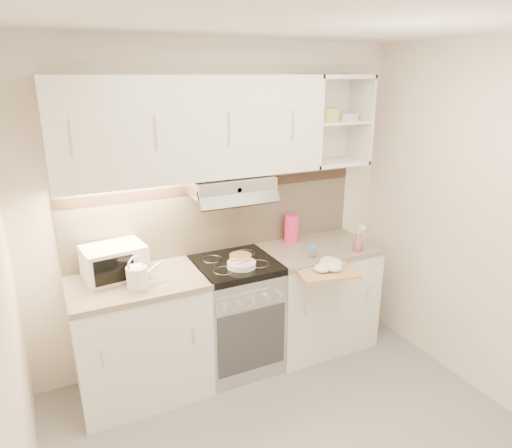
# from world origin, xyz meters

# --- Properties ---
(room_shell) EXTENTS (3.04, 2.84, 2.52)m
(room_shell) POSITION_xyz_m (0.00, 0.37, 1.63)
(room_shell) COLOR white
(room_shell) RESTS_ON ground
(base_cabinet_left) EXTENTS (0.90, 0.60, 0.86)m
(base_cabinet_left) POSITION_xyz_m (-0.75, 1.10, 0.43)
(base_cabinet_left) COLOR white
(base_cabinet_left) RESTS_ON ground
(worktop_left) EXTENTS (0.92, 0.62, 0.04)m
(worktop_left) POSITION_xyz_m (-0.75, 1.10, 0.88)
(worktop_left) COLOR gray
(worktop_left) RESTS_ON base_cabinet_left
(base_cabinet_right) EXTENTS (0.90, 0.60, 0.86)m
(base_cabinet_right) POSITION_xyz_m (0.75, 1.10, 0.43)
(base_cabinet_right) COLOR white
(base_cabinet_right) RESTS_ON ground
(worktop_right) EXTENTS (0.92, 0.62, 0.04)m
(worktop_right) POSITION_xyz_m (0.75, 1.10, 0.88)
(worktop_right) COLOR gray
(worktop_right) RESTS_ON base_cabinet_right
(electric_range) EXTENTS (0.60, 0.60, 0.90)m
(electric_range) POSITION_xyz_m (0.00, 1.10, 0.45)
(electric_range) COLOR #B7B7BC
(electric_range) RESTS_ON ground
(microwave) EXTENTS (0.44, 0.35, 0.23)m
(microwave) POSITION_xyz_m (-0.86, 1.22, 1.01)
(microwave) COLOR white
(microwave) RESTS_ON worktop_left
(watering_can) EXTENTS (0.27, 0.14, 0.23)m
(watering_can) POSITION_xyz_m (-0.75, 0.98, 0.98)
(watering_can) COLOR white
(watering_can) RESTS_ON worktop_left
(plate_stack) EXTENTS (0.21, 0.21, 0.05)m
(plate_stack) POSITION_xyz_m (0.00, 0.99, 0.92)
(plate_stack) COLOR silver
(plate_stack) RESTS_ON electric_range
(bread_loaf) EXTENTS (0.17, 0.17, 0.04)m
(bread_loaf) POSITION_xyz_m (0.05, 1.12, 0.92)
(bread_loaf) COLOR #AC7F3C
(bread_loaf) RESTS_ON electric_range
(pink_pitcher) EXTENTS (0.13, 0.12, 0.24)m
(pink_pitcher) POSITION_xyz_m (0.61, 1.30, 1.02)
(pink_pitcher) COLOR #F02A6F
(pink_pitcher) RESTS_ON worktop_right
(glass_jar) EXTENTS (0.10, 0.10, 0.19)m
(glass_jar) POSITION_xyz_m (0.62, 1.30, 0.99)
(glass_jar) COLOR white
(glass_jar) RESTS_ON worktop_right
(spice_jar) EXTENTS (0.07, 0.07, 0.10)m
(spice_jar) POSITION_xyz_m (0.58, 0.92, 0.95)
(spice_jar) COLOR silver
(spice_jar) RESTS_ON worktop_right
(spray_bottle) EXTENTS (0.09, 0.09, 0.23)m
(spray_bottle) POSITION_xyz_m (0.98, 0.88, 0.99)
(spray_bottle) COLOR pink
(spray_bottle) RESTS_ON worktop_right
(cutting_board) EXTENTS (0.49, 0.45, 0.02)m
(cutting_board) POSITION_xyz_m (0.56, 0.73, 0.87)
(cutting_board) COLOR tan
(cutting_board) RESTS_ON base_cabinet_right
(dish_towel) EXTENTS (0.26, 0.22, 0.07)m
(dish_towel) POSITION_xyz_m (0.58, 0.71, 0.92)
(dish_towel) COLOR white
(dish_towel) RESTS_ON cutting_board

